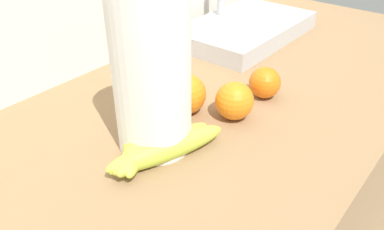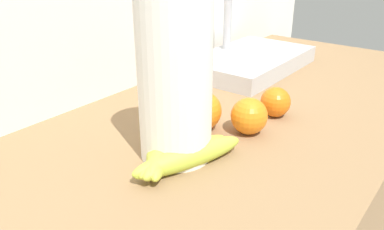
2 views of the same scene
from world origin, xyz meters
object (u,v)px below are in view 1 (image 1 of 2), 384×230
(orange_center, at_px, (234,101))
(orange_front, at_px, (265,83))
(sink_basin, at_px, (245,28))
(paper_towel_roll, at_px, (151,71))
(banana_bunch, at_px, (152,144))
(orange_right, at_px, (186,94))

(orange_center, height_order, orange_front, orange_center)
(sink_basin, bearing_deg, paper_towel_roll, -163.56)
(banana_bunch, bearing_deg, orange_front, -8.96)
(orange_center, xyz_separation_m, orange_front, (0.11, -0.00, -0.00))
(orange_center, relative_size, paper_towel_roll, 0.24)
(orange_right, xyz_separation_m, paper_towel_roll, (-0.12, -0.03, 0.10))
(banana_bunch, relative_size, orange_right, 2.71)
(banana_bunch, distance_m, orange_front, 0.30)
(banana_bunch, distance_m, orange_right, 0.15)
(orange_center, distance_m, sink_basin, 0.44)
(orange_front, distance_m, sink_basin, 0.35)
(banana_bunch, relative_size, orange_front, 3.28)
(banana_bunch, height_order, sink_basin, sink_basin)
(banana_bunch, xyz_separation_m, sink_basin, (0.56, 0.18, 0.01))
(orange_right, xyz_separation_m, orange_front, (0.15, -0.09, -0.01))
(sink_basin, bearing_deg, orange_front, -140.63)
(orange_center, xyz_separation_m, orange_right, (-0.04, 0.09, 0.00))
(orange_right, height_order, orange_front, orange_right)
(orange_center, distance_m, orange_right, 0.10)
(banana_bunch, bearing_deg, orange_center, -13.04)
(paper_towel_roll, bearing_deg, orange_right, 13.30)
(paper_towel_roll, bearing_deg, sink_basin, 16.44)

